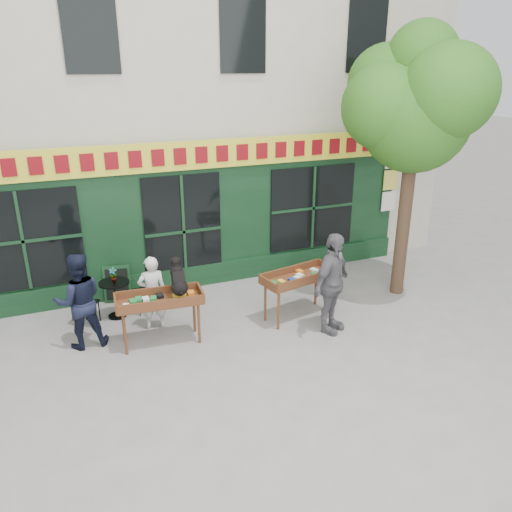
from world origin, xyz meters
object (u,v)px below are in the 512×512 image
Objects in this scene: man_right at (332,284)px; bistro_table at (115,292)px; woman at (152,292)px; book_cart_center at (159,302)px; book_cart_right at (299,279)px; dog at (178,276)px; man_left at (79,301)px.

bistro_table is (-3.68, 2.12, -0.43)m from man_right.
woman is 3.38m from man_right.
bistro_table is at bearing 119.38° from book_cart_center.
book_cart_center and book_cart_right have the same top height.
dog reaches higher than book_cart_center.
bistro_table is at bearing 118.45° from man_right.
book_cart_right is 2.10× the size of bistro_table.
man_left is (-1.32, -0.20, 0.15)m from woman.
book_cart_right is 0.90× the size of man_left.
dog is 0.96m from woman.
dog reaches higher than book_cart_right.
bistro_table is (-0.62, 1.35, -0.28)m from book_cart_center.
dog reaches higher than woman.
man_left reaches higher than book_cart_center.
woman is at bearing -172.88° from man_left.
woman reaches higher than book_cart_right.
book_cart_right is 4.11m from man_left.
man_left is at bearing -127.87° from bistro_table.
bistro_table is 0.43× the size of man_left.
woman is at bearing 123.50° from man_right.
dog is at bearing 161.82° from man_left.
book_cart_right is 0.82m from man_right.
book_cart_right is at bearing 5.45° from dog.
book_cart_right is at bearing -22.05° from bistro_table.
book_cart_right is (2.76, -0.67, 0.09)m from woman.
book_cart_center is at bearing 94.73° from woman.
book_cart_center is 0.79× the size of man_right.
woman is at bearing 154.75° from book_cart_right.
book_cart_center is at bearing -65.35° from bistro_table.
man_right is (3.06, -1.42, 0.25)m from woman.
man_right reaches higher than book_cart_center.
book_cart_right is (2.41, 0.03, -0.47)m from dog.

